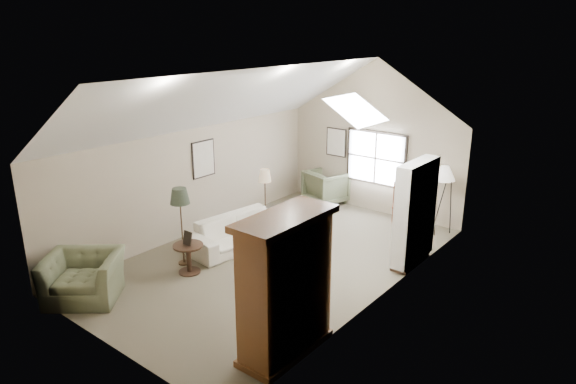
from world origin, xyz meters
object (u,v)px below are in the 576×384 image
Objects in this scene: armchair_near at (83,277)px; coffee_table at (280,238)px; side_table at (189,259)px; side_chair at (400,203)px; sofa at (240,231)px; armchair_far at (326,187)px; armoire at (285,286)px.

coffee_table is (1.39, 3.90, -0.16)m from armchair_near.
side_chair reaches higher than side_table.
coffee_table is at bearing -136.48° from side_chair.
sofa is at bearing 39.94° from armchair_near.
armchair_far is 1.04× the size of coffee_table.
armchair_far reaches higher than coffee_table.
armoire reaches higher than armchair_near.
armchair_far is 1.05× the size of side_chair.
sofa is at bearing -150.25° from coffee_table.
armchair_near is 4.15m from coffee_table.
sofa is 3.67m from armchair_far.
coffee_table is at bearing 71.65° from side_table.
side_table is (0.71, 1.86, -0.11)m from armchair_near.
side_chair is (2.26, 0.00, 0.02)m from armchair_far.
armchair_far is 1.68× the size of side_table.
side_table is (-0.68, -2.04, 0.05)m from coffee_table.
sofa is 2.37× the size of armchair_far.
armchair_near is (-0.61, -3.46, 0.06)m from sofa.
sofa is 3.99× the size of side_table.
side_chair is (-1.19, 6.10, -0.61)m from armoire.
armchair_near is 1.26× the size of armchair_far.
coffee_table is 2.15m from side_table.
coffee_table is 1.01× the size of side_chair.
armchair_near reaches higher than side_table.
armoire is at bearing 136.06° from armchair_far.
armoire reaches higher than armchair_far.
armchair_far is 5.28m from side_table.
armoire is 3.64× the size of side_table.
armoire reaches higher than coffee_table.
armchair_far is at bearing 10.58° from sofa.
sofa is at bearing 93.58° from side_table.
armchair_far is 3.37m from coffee_table.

